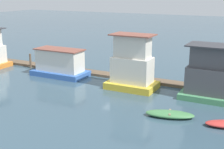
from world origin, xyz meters
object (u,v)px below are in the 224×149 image
object	(u,v)px
mooring_post_near_left	(30,61)
houseboat_green	(215,76)
houseboat_blue	(60,64)
houseboat_yellow	(132,66)
dinghy_green	(170,114)

from	to	relation	value
mooring_post_near_left	houseboat_green	bearing A→B (deg)	-3.57
houseboat_blue	houseboat_yellow	world-z (taller)	houseboat_yellow
houseboat_green	mooring_post_near_left	size ratio (longest dim) A/B	3.20
houseboat_blue	mooring_post_near_left	distance (m)	5.91
houseboat_green	houseboat_blue	bearing A→B (deg)	179.49
houseboat_yellow	mooring_post_near_left	bearing A→B (deg)	172.48
dinghy_green	houseboat_green	bearing A→B (deg)	69.10
mooring_post_near_left	houseboat_blue	bearing A→B (deg)	-12.86
houseboat_green	dinghy_green	distance (m)	6.84
houseboat_green	dinghy_green	size ratio (longest dim) A/B	1.45
houseboat_yellow	dinghy_green	distance (m)	8.29
houseboat_blue	mooring_post_near_left	xyz separation A→B (m)	(-5.74, 1.31, -0.52)
houseboat_yellow	houseboat_green	size ratio (longest dim) A/B	0.94
houseboat_yellow	houseboat_green	world-z (taller)	houseboat_yellow
dinghy_green	houseboat_blue	bearing A→B (deg)	157.87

